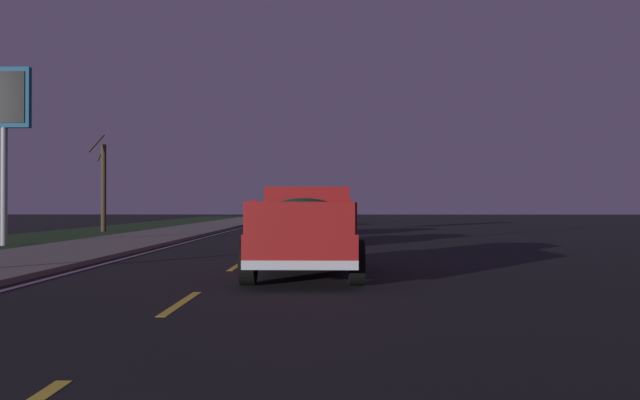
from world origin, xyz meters
TOP-DOWN VIEW (x-y plane):
  - ground at (27.00, 0.00)m, footprint 144.00×144.00m
  - sidewalk_shoulder at (27.00, 5.70)m, footprint 108.00×4.00m
  - grass_verge at (27.00, 10.70)m, footprint 108.00×6.00m
  - lane_markings at (29.11, 2.51)m, footprint 108.00×3.54m
  - pickup_truck at (12.50, -1.75)m, footprint 5.44×2.31m
  - sedan_red at (22.87, -1.60)m, footprint 4.44×2.09m
  - sedan_blue at (41.18, 1.78)m, footprint 4.41×2.03m
  - sedan_green at (31.22, -1.61)m, footprint 4.40×2.02m
  - gas_price_sign at (21.97, 9.57)m, footprint 0.27×1.90m
  - bare_tree_far at (34.21, 10.25)m, footprint 1.80×0.80m

SIDE VIEW (x-z plane):
  - ground at x=27.00m, z-range 0.00..0.00m
  - grass_verge at x=27.00m, z-range 0.00..0.01m
  - lane_markings at x=29.11m, z-range 0.00..0.01m
  - sidewalk_shoulder at x=27.00m, z-range 0.00..0.12m
  - sedan_red at x=22.87m, z-range 0.01..1.55m
  - sedan_blue at x=41.18m, z-range 0.01..1.55m
  - sedan_green at x=31.22m, z-range 0.01..1.55m
  - pickup_truck at x=12.50m, z-range 0.05..1.92m
  - bare_tree_far at x=34.21m, z-range -0.13..5.28m
  - gas_price_sign at x=21.97m, z-range 1.61..8.09m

